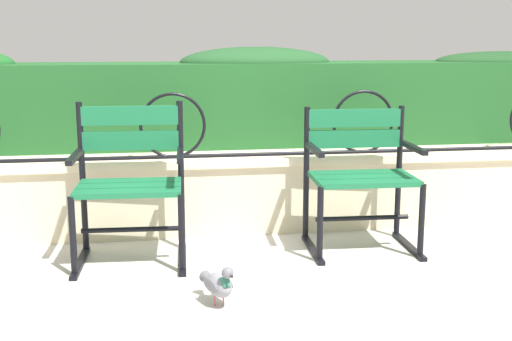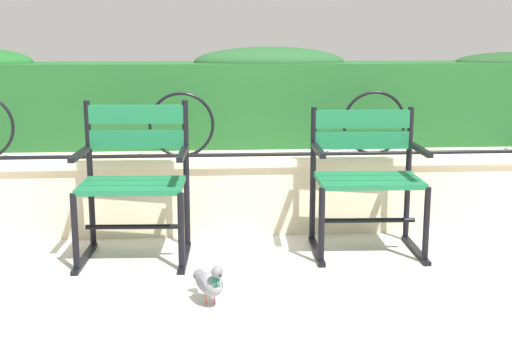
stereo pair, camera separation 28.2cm
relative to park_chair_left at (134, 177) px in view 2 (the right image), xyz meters
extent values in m
plane|color=#BCB7AD|center=(0.68, -0.37, -0.47)|extent=(60.00, 60.00, 0.00)
cube|color=beige|center=(0.68, 0.52, -0.25)|extent=(7.33, 0.35, 0.45)
cube|color=beige|center=(0.68, 0.52, 0.01)|extent=(7.33, 0.41, 0.05)
cylinder|color=black|center=(0.68, 0.45, 0.04)|extent=(6.79, 0.02, 0.02)
torus|color=black|center=(0.26, 0.45, 0.24)|extent=(0.42, 0.02, 0.42)
torus|color=black|center=(1.51, 0.45, 0.24)|extent=(0.42, 0.02, 0.42)
cube|color=#1E5123|center=(0.68, 0.98, 0.32)|extent=(7.18, 0.56, 0.58)
ellipsoid|color=#1E4723|center=(0.87, 0.98, 0.61)|extent=(1.08, 0.51, 0.22)
cube|color=#19663D|center=(-0.01, -0.21, -0.03)|extent=(0.58, 0.15, 0.03)
cube|color=#19663D|center=(0.00, -0.08, -0.03)|extent=(0.58, 0.15, 0.03)
cube|color=#19663D|center=(0.00, 0.06, -0.03)|extent=(0.58, 0.15, 0.03)
cube|color=#19663D|center=(0.01, 0.16, 0.34)|extent=(0.58, 0.06, 0.11)
cube|color=#19663D|center=(0.01, 0.16, 0.20)|extent=(0.58, 0.06, 0.11)
cylinder|color=black|center=(0.29, 0.15, -0.02)|extent=(0.04, 0.04, 0.90)
cylinder|color=black|center=(0.27, -0.28, -0.25)|extent=(0.04, 0.04, 0.44)
cube|color=black|center=(0.28, -0.09, -0.46)|extent=(0.07, 0.52, 0.02)
cube|color=black|center=(0.28, -0.09, 0.15)|extent=(0.06, 0.40, 0.03)
cylinder|color=black|center=(-0.28, 0.18, -0.02)|extent=(0.04, 0.04, 0.90)
cylinder|color=black|center=(-0.30, -0.25, -0.25)|extent=(0.04, 0.04, 0.44)
cube|color=black|center=(-0.29, -0.06, -0.46)|extent=(0.07, 0.52, 0.02)
cube|color=black|center=(-0.29, -0.06, 0.15)|extent=(0.06, 0.40, 0.03)
cylinder|color=black|center=(0.00, -0.08, -0.27)|extent=(0.55, 0.05, 0.03)
cube|color=#19663D|center=(1.35, -0.18, -0.03)|extent=(0.60, 0.15, 0.03)
cube|color=#19663D|center=(1.36, -0.04, -0.03)|extent=(0.60, 0.15, 0.03)
cube|color=#19663D|center=(1.37, 0.09, -0.03)|extent=(0.60, 0.15, 0.03)
cube|color=#19663D|center=(1.37, 0.20, 0.30)|extent=(0.60, 0.05, 0.11)
cube|color=#19663D|center=(1.37, 0.20, 0.17)|extent=(0.60, 0.05, 0.11)
cylinder|color=black|center=(1.67, 0.18, -0.05)|extent=(0.04, 0.04, 0.84)
cylinder|color=black|center=(1.65, -0.25, -0.25)|extent=(0.04, 0.04, 0.44)
cube|color=black|center=(1.66, -0.06, -0.46)|extent=(0.06, 0.52, 0.02)
cube|color=black|center=(1.66, -0.06, 0.15)|extent=(0.05, 0.40, 0.03)
cylinder|color=black|center=(1.07, 0.21, -0.05)|extent=(0.04, 0.04, 0.84)
cylinder|color=black|center=(1.06, -0.22, -0.25)|extent=(0.04, 0.04, 0.44)
cube|color=black|center=(1.06, -0.03, -0.46)|extent=(0.06, 0.52, 0.02)
cube|color=black|center=(1.06, -0.03, 0.15)|extent=(0.05, 0.40, 0.03)
cylinder|color=black|center=(1.36, -0.04, -0.27)|extent=(0.57, 0.05, 0.03)
ellipsoid|color=gray|center=(0.43, -0.77, -0.37)|extent=(0.16, 0.21, 0.11)
cylinder|color=#2D6B56|center=(0.45, -0.83, -0.33)|extent=(0.06, 0.07, 0.06)
sphere|color=slate|center=(0.46, -0.85, -0.28)|extent=(0.06, 0.06, 0.06)
cone|color=black|center=(0.47, -0.88, -0.28)|extent=(0.02, 0.03, 0.01)
cone|color=#595960|center=(0.38, -0.66, -0.37)|extent=(0.09, 0.10, 0.06)
ellipsoid|color=slate|center=(0.46, -0.74, -0.36)|extent=(0.07, 0.14, 0.07)
ellipsoid|color=slate|center=(0.38, -0.77, -0.36)|extent=(0.07, 0.14, 0.07)
cylinder|color=#C6515B|center=(0.45, -0.77, -0.45)|extent=(0.01, 0.01, 0.05)
cylinder|color=#C6515B|center=(0.41, -0.76, -0.45)|extent=(0.01, 0.01, 0.05)
camera|label=1|loc=(0.14, -3.76, 0.79)|focal=46.88mm
camera|label=2|loc=(0.42, -3.80, 0.79)|focal=46.88mm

